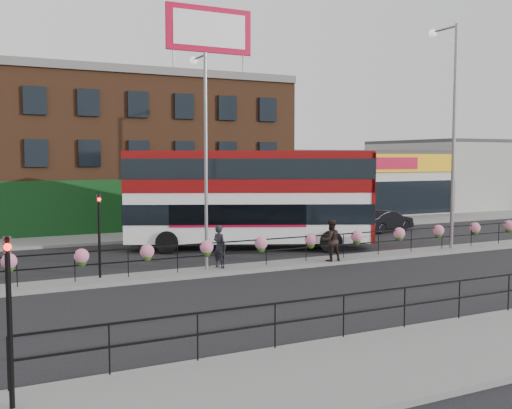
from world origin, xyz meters
name	(u,v)px	position (x,y,z in m)	size (l,w,h in m)	color
ground	(286,266)	(0.00, 0.00, 0.00)	(120.00, 120.00, 0.00)	black
north_pavement	(191,233)	(0.00, 12.00, 0.07)	(60.00, 4.00, 0.15)	gray
median	(286,264)	(0.00, 0.00, 0.07)	(60.00, 1.60, 0.15)	gray
yellow_line_inner	(448,320)	(0.00, -9.70, 0.01)	(60.00, 0.10, 0.01)	gold
yellow_line_outer	(453,321)	(0.00, -9.88, 0.01)	(60.00, 0.10, 0.01)	gold
brick_building	(97,152)	(-4.00, 19.96, 5.13)	(25.00, 12.21, 10.30)	brown
supermarket	(336,182)	(16.00, 19.90, 2.65)	(15.00, 12.25, 5.30)	silver
warehouse_east	(463,174)	(30.75, 20.00, 3.15)	(14.50, 12.00, 6.30)	#A2A19D
billboard	(209,30)	(2.50, 14.99, 13.18)	(6.00, 0.29, 4.40)	#B70527
median_railing	(287,243)	(0.00, 0.00, 1.05)	(30.04, 0.56, 1.23)	black
south_railing	(405,298)	(-2.00, -10.10, 0.96)	(20.04, 0.05, 1.12)	black
double_decker_bus	(250,189)	(0.71, 5.18, 3.13)	(12.65, 7.86, 5.09)	white
car	(386,221)	(11.77, 7.93, 0.69)	(4.39, 2.42, 1.37)	black
pedestrian_a	(220,246)	(-3.07, 0.25, 1.05)	(0.65, 0.77, 1.80)	black
pedestrian_b	(331,240)	(2.00, -0.47, 1.08)	(0.95, 0.76, 1.86)	black
lamp_column_west	(204,142)	(-3.70, 0.38, 5.39)	(0.32, 1.55, 8.84)	gray
lamp_column_east	(450,117)	(9.60, 0.26, 6.81)	(0.40, 1.97, 11.24)	gray
traffic_light_south	(8,284)	(-12.00, -11.01, 2.47)	(0.15, 0.28, 3.65)	black
traffic_light_median	(99,218)	(-8.00, 0.39, 2.47)	(0.15, 0.28, 3.65)	black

